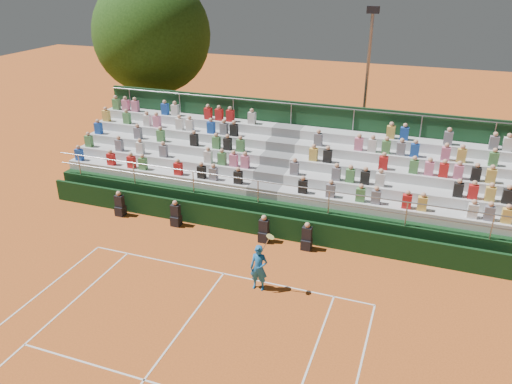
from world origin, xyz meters
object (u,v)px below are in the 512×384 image
(tennis_player, at_px, (259,268))
(tree_east, at_px, (152,35))
(floodlight_mast, at_px, (367,80))
(tree_west, at_px, (154,35))

(tennis_player, relative_size, tree_east, 0.22)
(floodlight_mast, bearing_deg, tree_west, 173.64)
(tree_west, xyz_separation_m, tree_east, (0.45, -1.00, 0.10))
(tree_west, relative_size, tree_east, 0.99)
(floodlight_mast, bearing_deg, tree_east, 177.90)
(tennis_player, relative_size, tree_west, 0.22)
(tree_east, distance_m, floodlight_mast, 12.85)
(tree_west, bearing_deg, floodlight_mast, -6.36)
(tree_west, distance_m, floodlight_mast, 13.36)
(tennis_player, bearing_deg, tree_west, 130.19)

